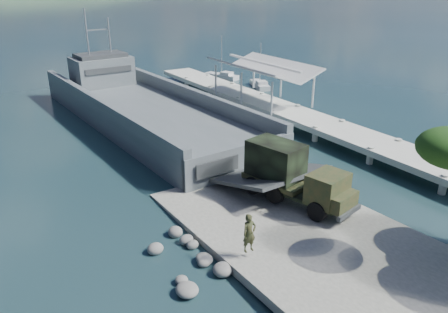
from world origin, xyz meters
TOP-DOWN VIEW (x-y plane):
  - ground at (0.00, 0.00)m, footprint 1400.00×1400.00m
  - boat_ramp at (0.00, -1.00)m, footprint 10.00×18.00m
  - shoreline_rocks at (-6.20, 0.50)m, footprint 3.20×5.60m
  - pier at (13.00, 18.77)m, footprint 6.40×44.00m
  - landing_craft at (0.94, 22.76)m, footprint 11.17×37.78m
  - military_truck at (1.82, 2.04)m, footprint 3.75×7.62m
  - soldier at (-3.89, -1.56)m, footprint 0.74×0.50m
  - sailboat_near at (19.50, 28.91)m, footprint 2.97×5.00m
  - sailboat_far at (18.24, 36.11)m, footprint 3.22×5.24m

SIDE VIEW (x-z plane):
  - ground at x=0.00m, z-range 0.00..0.00m
  - shoreline_rocks at x=-6.20m, z-range -0.45..0.45m
  - boat_ramp at x=0.00m, z-range 0.00..0.50m
  - sailboat_near at x=19.50m, z-range -2.62..3.24m
  - sailboat_far at x=18.24m, z-range -2.75..3.40m
  - landing_craft at x=0.94m, z-range -4.64..6.46m
  - soldier at x=-3.89m, z-range 0.50..2.48m
  - pier at x=13.00m, z-range -1.45..4.65m
  - military_truck at x=1.82m, z-range 0.49..3.89m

